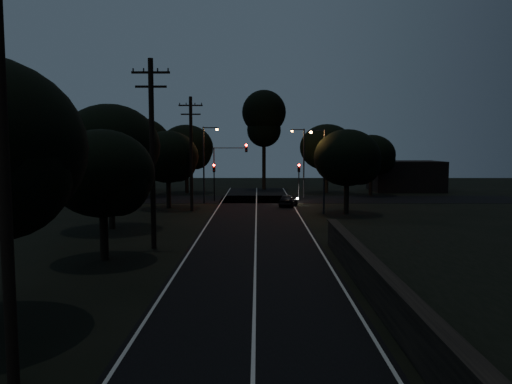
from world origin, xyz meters
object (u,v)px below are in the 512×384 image
object	(u,v)px
utility_pole_far	(191,152)
signal_left	(214,175)
utility_pole_near	(2,136)
streetlight_a	(206,159)
car	(288,200)
signal_mast	(230,161)
tall_pine	(264,118)
streetlight_b	(302,158)
streetlight_c	(322,165)
signal_right	(299,175)
utility_pole_mid	(152,151)

from	to	relation	value
utility_pole_far	signal_left	world-z (taller)	utility_pole_far
utility_pole_near	streetlight_a	distance (m)	40.04
utility_pole_near	car	world-z (taller)	utility_pole_near
signal_left	signal_mast	bearing A→B (deg)	0.13
signal_mast	utility_pole_near	bearing A→B (deg)	-94.20
utility_pole_near	tall_pine	world-z (taller)	tall_pine
streetlight_b	streetlight_c	size ratio (longest dim) A/B	1.07
utility_pole_near	signal_mast	xyz separation A→B (m)	(3.09, 41.99, -1.91)
tall_pine	streetlight_a	world-z (taller)	tall_pine
utility_pole_far	tall_pine	size ratio (longest dim) A/B	0.77
utility_pole_far	streetlight_c	xyz separation A→B (m)	(11.83, -2.00, -1.13)
signal_right	signal_left	bearing A→B (deg)	180.00
utility_pole_near	utility_pole_mid	bearing A→B (deg)	90.00
signal_right	streetlight_b	distance (m)	4.45
utility_pole_mid	streetlight_b	size ratio (longest dim) A/B	1.38
streetlight_a	car	xyz separation A→B (m)	(8.51, -2.41, -4.03)
utility_pole_far	tall_pine	bearing A→B (deg)	73.07
utility_pole_mid	streetlight_c	world-z (taller)	utility_pole_mid
signal_right	streetlight_c	world-z (taller)	streetlight_c
tall_pine	streetlight_b	bearing A→B (deg)	-68.62
utility_pole_near	utility_pole_far	bearing A→B (deg)	90.00
tall_pine	streetlight_b	size ratio (longest dim) A/B	1.71
streetlight_a	utility_pole_mid	bearing A→B (deg)	-91.73
signal_left	streetlight_c	bearing A→B (deg)	-43.76
signal_mast	streetlight_b	xyz separation A→B (m)	(8.22, 4.01, 0.30)
streetlight_a	streetlight_c	size ratio (longest dim) A/B	1.07
streetlight_b	streetlight_c	bearing A→B (deg)	-87.86
signal_right	streetlight_b	bearing A→B (deg)	80.00
utility_pole_far	utility_pole_mid	bearing A→B (deg)	-90.00
streetlight_c	tall_pine	bearing A→B (deg)	100.93
utility_pole_mid	signal_right	bearing A→B (deg)	67.01
utility_pole_far	signal_right	bearing A→B (deg)	37.00
tall_pine	signal_left	size ratio (longest dim) A/B	3.33
utility_pole_far	streetlight_a	xyz separation A→B (m)	(0.69, 6.00, -0.85)
utility_pole_near	car	size ratio (longest dim) A/B	3.35
utility_pole_far	tall_pine	world-z (taller)	tall_pine
tall_pine	utility_pole_far	bearing A→B (deg)	-106.93
utility_pole_mid	car	distance (m)	23.13
utility_pole_near	utility_pole_mid	xyz separation A→B (m)	(0.00, 17.00, -0.51)
streetlight_c	utility_pole_far	bearing A→B (deg)	170.40
signal_left	streetlight_a	distance (m)	2.77
utility_pole_mid	tall_pine	size ratio (longest dim) A/B	0.81
utility_pole_mid	streetlight_c	bearing A→B (deg)	51.74
utility_pole_mid	utility_pole_far	xyz separation A→B (m)	(0.00, 17.00, -0.25)
tall_pine	utility_pole_mid	bearing A→B (deg)	-99.93
tall_pine	car	xyz separation A→B (m)	(2.20, -19.41, -9.22)
utility_pole_mid	signal_left	distance (m)	25.19
tall_pine	streetlight_a	bearing A→B (deg)	-110.36
utility_pole_mid	streetlight_a	bearing A→B (deg)	88.27
utility_pole_mid	car	xyz separation A→B (m)	(9.20, 20.59, -5.13)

